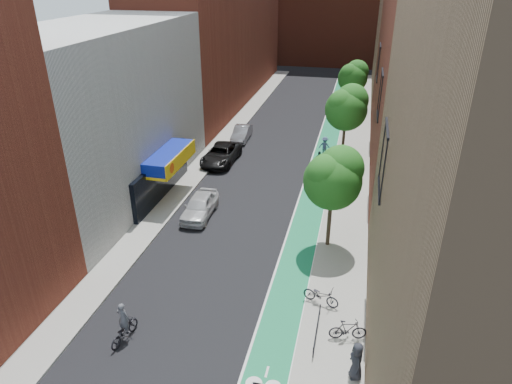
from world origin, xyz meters
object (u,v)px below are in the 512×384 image
Objects in this scene: parked_car_white at (200,206)px; cyclist_lane_near at (321,181)px; parked_car_black at (221,154)px; cyclist_lead at (124,328)px; parked_car_silver at (242,133)px; pedestrian at (357,361)px; cyclist_lane_mid at (319,166)px; cyclist_lane_far at (324,149)px.

cyclist_lane_near reaches higher than parked_car_white.
cyclist_lead reaches higher than parked_car_black.
parked_car_silver is 2.06× the size of cyclist_lead.
parked_car_silver is at bearing -77.25° from cyclist_lead.
pedestrian reaches higher than parked_car_silver.
cyclist_lane_near is at bearing 173.43° from pedestrian.
parked_car_white is at bearing 40.32° from cyclist_lane_mid.
cyclist_lead is at bearing -88.91° from parked_car_white.
cyclist_lane_mid is at bearing 99.06° from cyclist_lane_far.
cyclist_lead is at bearing -88.78° from parked_car_silver.
parked_car_black is 2.77× the size of cyclist_lane_mid.
cyclist_lane_mid is 0.97× the size of cyclist_lane_far.
parked_car_black is 2.71× the size of cyclist_lead.
cyclist_lane_far reaches higher than parked_car_silver.
pedestrian is (3.69, -20.55, 0.30)m from cyclist_lane_mid.
parked_car_white is 14.29m from cyclist_lane_far.
cyclist_lane_far is at bearing -96.31° from cyclist_lead.
cyclist_lead reaches higher than pedestrian.
cyclist_lane_near is at bearing 34.89° from parked_car_white.
cyclist_lane_mid is (-0.50, 3.25, -0.16)m from cyclist_lane_near.
parked_car_silver is 10.56m from cyclist_lane_mid.
pedestrian is at bearing -170.22° from cyclist_lead.
cyclist_lane_far reaches higher than parked_car_white.
parked_car_silver is 1.96× the size of cyclist_lane_near.
pedestrian is (11.94, -27.14, 0.34)m from parked_car_silver.
cyclist_lead is 25.00m from cyclist_lane_far.
parked_car_black is 2.67× the size of cyclist_lane_far.
cyclist_lead is at bearing 85.42° from cyclist_lane_far.
parked_car_white is 2.26× the size of cyclist_lane_mid.
parked_car_white is 0.82× the size of parked_car_black.
parked_car_silver is 29.65m from pedestrian.
pedestrian is at bearing 109.53° from cyclist_lane_far.
parked_car_silver is 2.10× the size of cyclist_lane_mid.
cyclist_lane_mid is (8.25, -6.59, 0.04)m from parked_car_silver.
cyclist_lane_far reaches higher than pedestrian.
parked_car_white is at bearing 37.84° from cyclist_lane_near.
cyclist_lead is at bearing 61.37° from cyclist_lane_mid.
cyclist_lane_mid is 1.13× the size of pedestrian.
cyclist_lane_near is 1.03× the size of cyclist_lane_far.
pedestrian reaches higher than parked_car_black.
cyclist_lane_near is 6.70m from cyclist_lane_far.
cyclist_lane_far is 24.25m from pedestrian.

